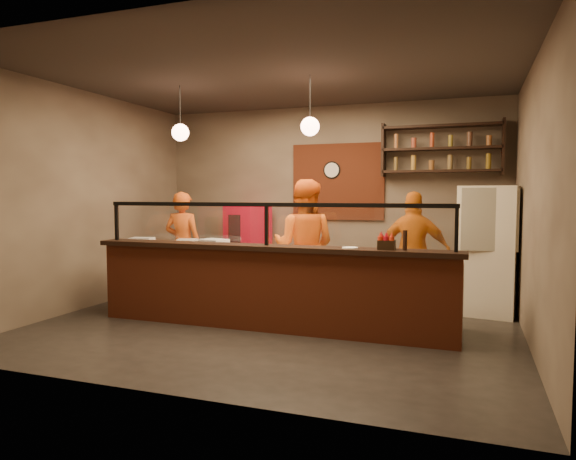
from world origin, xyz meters
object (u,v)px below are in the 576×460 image
at_px(condiment_caddy, 386,245).
at_px(pepper_mill, 405,240).
at_px(wall_clock, 332,170).
at_px(cook_left, 183,245).
at_px(cook_right, 414,252).
at_px(pizza_dough, 354,257).
at_px(red_cooler, 248,247).
at_px(fridge, 488,250).
at_px(cook_mid, 304,246).

distance_m(condiment_caddy, pepper_mill, 0.22).
xyz_separation_m(wall_clock, cook_left, (-2.15, -1.33, -1.24)).
xyz_separation_m(cook_right, pizza_dough, (-0.62, -1.18, 0.04)).
bearing_deg(pepper_mill, pizza_dough, 146.88).
bearing_deg(condiment_caddy, red_cooler, 139.08).
xyz_separation_m(wall_clock, cook_right, (1.51, -1.16, -1.24)).
distance_m(fridge, pizza_dough, 2.14).
bearing_deg(wall_clock, cook_mid, -88.96).
distance_m(wall_clock, pepper_mill, 3.32).
relative_size(cook_left, pizza_dough, 3.60).
distance_m(pizza_dough, pepper_mill, 0.85).
distance_m(cook_left, cook_right, 3.67).
bearing_deg(fridge, red_cooler, 179.57).
bearing_deg(wall_clock, red_cooler, -167.94).
xyz_separation_m(fridge, condiment_caddy, (-1.13, -1.83, 0.21)).
distance_m(red_cooler, pizza_dough, 3.10).
bearing_deg(wall_clock, cook_left, -148.33).
distance_m(wall_clock, condiment_caddy, 3.23).
distance_m(pizza_dough, condiment_caddy, 0.66).
bearing_deg(cook_right, pepper_mill, 92.48).
xyz_separation_m(red_cooler, pepper_mill, (3.02, -2.47, 0.42)).
height_order(cook_mid, red_cooler, cook_mid).
bearing_deg(fridge, cook_left, -166.66).
bearing_deg(cook_mid, pepper_mill, 141.65).
height_order(cook_right, pepper_mill, cook_right).
relative_size(cook_mid, cook_right, 1.10).
bearing_deg(cook_right, pizza_dough, 62.64).
relative_size(red_cooler, pizza_dough, 3.13).
height_order(fridge, condiment_caddy, fridge).
bearing_deg(condiment_caddy, cook_left, 157.93).
height_order(cook_left, cook_right, cook_right).
relative_size(cook_left, fridge, 0.96).
height_order(cook_right, pizza_dough, cook_right).
bearing_deg(pepper_mill, cook_right, 92.09).
bearing_deg(cook_right, cook_mid, 19.04).
distance_m(cook_left, condiment_caddy, 3.80).
xyz_separation_m(fridge, pepper_mill, (-0.93, -1.86, 0.27)).
height_order(wall_clock, cook_mid, wall_clock).
height_order(cook_left, red_cooler, cook_left).
xyz_separation_m(cook_left, cook_right, (3.66, 0.17, 0.00)).
bearing_deg(cook_right, condiment_caddy, 85.05).
bearing_deg(cook_left, condiment_caddy, 154.92).
relative_size(wall_clock, fridge, 0.17).
bearing_deg(red_cooler, cook_left, -106.97).
bearing_deg(pizza_dough, cook_left, 161.71).
xyz_separation_m(condiment_caddy, pepper_mill, (0.21, -0.02, 0.06)).
xyz_separation_m(red_cooler, condiment_caddy, (2.82, -2.44, 0.36)).
bearing_deg(wall_clock, condiment_caddy, -63.61).
bearing_deg(fridge, pepper_mill, -108.19).
xyz_separation_m(cook_left, fridge, (4.65, 0.41, 0.04)).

